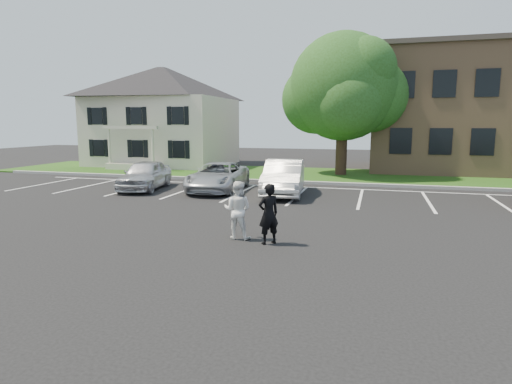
# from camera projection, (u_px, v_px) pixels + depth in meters

# --- Properties ---
(ground_plane) EXTENTS (90.00, 90.00, 0.00)m
(ground_plane) POSITION_uv_depth(u_px,v_px,m) (246.00, 241.00, 11.97)
(ground_plane) COLOR black
(ground_plane) RESTS_ON ground
(curb) EXTENTS (40.00, 0.30, 0.15)m
(curb) POSITION_uv_depth(u_px,v_px,m) (311.00, 183.00, 23.36)
(curb) COLOR gray
(curb) RESTS_ON ground
(grass_strip) EXTENTS (44.00, 8.00, 0.08)m
(grass_strip) POSITION_uv_depth(u_px,v_px,m) (320.00, 175.00, 27.16)
(grass_strip) COLOR #1E4510
(grass_strip) RESTS_ON ground
(stall_lines) EXTENTS (34.00, 5.36, 0.01)m
(stall_lines) POSITION_uv_depth(u_px,v_px,m) (331.00, 194.00, 20.09)
(stall_lines) COLOR silver
(stall_lines) RESTS_ON ground
(house) EXTENTS (10.30, 9.22, 7.60)m
(house) POSITION_uv_depth(u_px,v_px,m) (163.00, 116.00, 33.83)
(house) COLOR beige
(house) RESTS_ON ground
(tree) EXTENTS (7.80, 7.20, 8.80)m
(tree) POSITION_uv_depth(u_px,v_px,m) (345.00, 90.00, 26.39)
(tree) COLOR black
(tree) RESTS_ON ground
(man_black_suit) EXTENTS (0.72, 0.71, 1.68)m
(man_black_suit) POSITION_uv_depth(u_px,v_px,m) (269.00, 214.00, 11.61)
(man_black_suit) COLOR black
(man_black_suit) RESTS_ON ground
(man_white_shirt) EXTENTS (0.81, 0.63, 1.67)m
(man_white_shirt) POSITION_uv_depth(u_px,v_px,m) (238.00, 210.00, 12.15)
(man_white_shirt) COLOR white
(man_white_shirt) RESTS_ON ground
(car_silver_west) EXTENTS (2.45, 4.53, 1.46)m
(car_silver_west) POSITION_uv_depth(u_px,v_px,m) (145.00, 175.00, 21.36)
(car_silver_west) COLOR silver
(car_silver_west) RESTS_ON ground
(car_silver_minivan) EXTENTS (2.72, 5.16, 1.38)m
(car_silver_minivan) POSITION_uv_depth(u_px,v_px,m) (218.00, 177.00, 20.95)
(car_silver_minivan) COLOR #AFB2B7
(car_silver_minivan) RESTS_ON ground
(car_white_sedan) EXTENTS (2.28, 5.03, 1.60)m
(car_white_sedan) POSITION_uv_depth(u_px,v_px,m) (284.00, 177.00, 19.79)
(car_white_sedan) COLOR silver
(car_white_sedan) RESTS_ON ground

